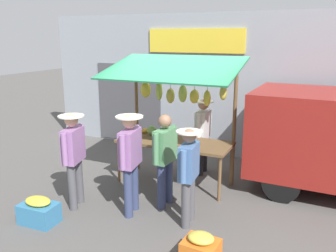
{
  "coord_description": "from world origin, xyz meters",
  "views": [
    {
      "loc": [
        -2.62,
        5.97,
        2.85
      ],
      "look_at": [
        0.0,
        0.3,
        1.25
      ],
      "focal_mm": 37.51,
      "sensor_mm": 36.0,
      "label": 1
    }
  ],
  "objects_px": {
    "produce_crate_near": "(39,211)",
    "shopper_with_shopping_bag": "(189,170)",
    "shopper_in_grey_tee": "(130,156)",
    "produce_crate_side": "(201,249)",
    "vendor_with_sunhat": "(203,131)",
    "shopper_in_striped_shirt": "(165,154)",
    "shopper_with_ponytail": "(74,153)",
    "market_stall": "(174,106)"
  },
  "relations": [
    {
      "from": "market_stall",
      "to": "produce_crate_near",
      "type": "bearing_deg",
      "value": 61.88
    },
    {
      "from": "shopper_in_grey_tee",
      "to": "shopper_in_striped_shirt",
      "type": "relative_size",
      "value": 1.05
    },
    {
      "from": "shopper_with_shopping_bag",
      "to": "produce_crate_near",
      "type": "xyz_separation_m",
      "value": [
        2.13,
        0.97,
        -0.7
      ]
    },
    {
      "from": "shopper_with_shopping_bag",
      "to": "shopper_with_ponytail",
      "type": "height_order",
      "value": "shopper_with_ponytail"
    },
    {
      "from": "produce_crate_near",
      "to": "produce_crate_side",
      "type": "bearing_deg",
      "value": -177.09
    },
    {
      "from": "shopper_in_striped_shirt",
      "to": "produce_crate_side",
      "type": "xyz_separation_m",
      "value": [
        -1.1,
        1.25,
        -0.74
      ]
    },
    {
      "from": "shopper_in_striped_shirt",
      "to": "shopper_in_grey_tee",
      "type": "bearing_deg",
      "value": 145.35
    },
    {
      "from": "produce_crate_near",
      "to": "vendor_with_sunhat",
      "type": "bearing_deg",
      "value": -117.94
    },
    {
      "from": "vendor_with_sunhat",
      "to": "shopper_in_striped_shirt",
      "type": "height_order",
      "value": "shopper_in_striped_shirt"
    },
    {
      "from": "market_stall",
      "to": "produce_crate_side",
      "type": "xyz_separation_m",
      "value": [
        -1.37,
        2.23,
        -1.37
      ]
    },
    {
      "from": "shopper_with_shopping_bag",
      "to": "shopper_in_grey_tee",
      "type": "relative_size",
      "value": 0.91
    },
    {
      "from": "shopper_with_shopping_bag",
      "to": "produce_crate_side",
      "type": "distance_m",
      "value": 1.2
    },
    {
      "from": "shopper_in_grey_tee",
      "to": "produce_crate_near",
      "type": "relative_size",
      "value": 2.83
    },
    {
      "from": "market_stall",
      "to": "produce_crate_near",
      "type": "relative_size",
      "value": 4.19
    },
    {
      "from": "vendor_with_sunhat",
      "to": "shopper_with_ponytail",
      "type": "relative_size",
      "value": 0.98
    },
    {
      "from": "market_stall",
      "to": "shopper_with_ponytail",
      "type": "height_order",
      "value": "market_stall"
    },
    {
      "from": "market_stall",
      "to": "shopper_with_shopping_bag",
      "type": "height_order",
      "value": "market_stall"
    },
    {
      "from": "vendor_with_sunhat",
      "to": "shopper_in_striped_shirt",
      "type": "distance_m",
      "value": 1.67
    },
    {
      "from": "market_stall",
      "to": "shopper_with_shopping_bag",
      "type": "relative_size",
      "value": 1.63
    },
    {
      "from": "vendor_with_sunhat",
      "to": "produce_crate_side",
      "type": "distance_m",
      "value": 3.18
    },
    {
      "from": "vendor_with_sunhat",
      "to": "shopper_in_grey_tee",
      "type": "relative_size",
      "value": 0.95
    },
    {
      "from": "produce_crate_side",
      "to": "vendor_with_sunhat",
      "type": "bearing_deg",
      "value": -70.82
    },
    {
      "from": "shopper_in_striped_shirt",
      "to": "shopper_with_ponytail",
      "type": "distance_m",
      "value": 1.53
    },
    {
      "from": "produce_crate_near",
      "to": "shopper_with_ponytail",
      "type": "bearing_deg",
      "value": -102.53
    },
    {
      "from": "shopper_in_striped_shirt",
      "to": "produce_crate_near",
      "type": "bearing_deg",
      "value": 135.35
    },
    {
      "from": "produce_crate_side",
      "to": "produce_crate_near",
      "type": "bearing_deg",
      "value": 2.91
    },
    {
      "from": "shopper_with_shopping_bag",
      "to": "shopper_in_striped_shirt",
      "type": "bearing_deg",
      "value": 49.04
    },
    {
      "from": "market_stall",
      "to": "produce_crate_near",
      "type": "xyz_separation_m",
      "value": [
        1.26,
        2.36,
        -1.36
      ]
    },
    {
      "from": "shopper_in_grey_tee",
      "to": "shopper_in_striped_shirt",
      "type": "distance_m",
      "value": 0.63
    },
    {
      "from": "shopper_with_shopping_bag",
      "to": "shopper_in_striped_shirt",
      "type": "distance_m",
      "value": 0.73
    },
    {
      "from": "produce_crate_near",
      "to": "shopper_with_shopping_bag",
      "type": "bearing_deg",
      "value": -155.58
    },
    {
      "from": "shopper_with_shopping_bag",
      "to": "vendor_with_sunhat",
      "type": "bearing_deg",
      "value": 7.91
    },
    {
      "from": "shopper_with_shopping_bag",
      "to": "shopper_in_striped_shirt",
      "type": "relative_size",
      "value": 0.95
    },
    {
      "from": "vendor_with_sunhat",
      "to": "produce_crate_near",
      "type": "distance_m",
      "value": 3.53
    },
    {
      "from": "vendor_with_sunhat",
      "to": "produce_crate_side",
      "type": "relative_size",
      "value": 3.35
    },
    {
      "from": "shopper_in_grey_tee",
      "to": "produce_crate_side",
      "type": "relative_size",
      "value": 3.53
    },
    {
      "from": "shopper_with_ponytail",
      "to": "produce_crate_side",
      "type": "height_order",
      "value": "shopper_with_ponytail"
    },
    {
      "from": "shopper_with_shopping_bag",
      "to": "shopper_with_ponytail",
      "type": "relative_size",
      "value": 0.94
    },
    {
      "from": "vendor_with_sunhat",
      "to": "produce_crate_side",
      "type": "xyz_separation_m",
      "value": [
        -1.01,
        2.92,
        -0.76
      ]
    },
    {
      "from": "vendor_with_sunhat",
      "to": "produce_crate_near",
      "type": "bearing_deg",
      "value": -29.89
    },
    {
      "from": "shopper_in_striped_shirt",
      "to": "produce_crate_near",
      "type": "xyz_separation_m",
      "value": [
        1.53,
        1.38,
        -0.73
      ]
    },
    {
      "from": "shopper_with_shopping_bag",
      "to": "produce_crate_side",
      "type": "xyz_separation_m",
      "value": [
        -0.51,
        0.83,
        -0.71
      ]
    }
  ]
}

